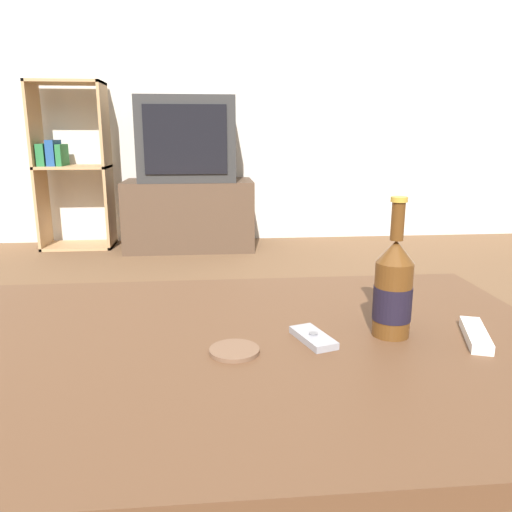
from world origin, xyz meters
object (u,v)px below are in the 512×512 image
(tv_stand, at_px, (189,214))
(cell_phone, at_px, (313,337))
(remote_control, at_px, (476,335))
(television, at_px, (187,139))
(bookshelf, at_px, (69,165))
(beer_bottle, at_px, (393,290))

(tv_stand, relative_size, cell_phone, 7.28)
(remote_control, bearing_deg, television, 123.03)
(bookshelf, relative_size, remote_control, 7.24)
(bookshelf, bearing_deg, beer_bottle, -64.07)
(television, xyz_separation_m, beer_bottle, (0.52, -2.70, -0.27))
(television, bearing_deg, beer_bottle, -79.18)
(beer_bottle, relative_size, cell_phone, 2.27)
(bookshelf, bearing_deg, cell_phone, -66.97)
(bookshelf, relative_size, cell_phone, 9.37)
(beer_bottle, xyz_separation_m, cell_phone, (-0.16, -0.02, -0.09))
(tv_stand, relative_size, bookshelf, 0.78)
(tv_stand, bearing_deg, beer_bottle, -79.20)
(television, relative_size, bookshelf, 0.56)
(remote_control, bearing_deg, bookshelf, 137.33)
(bookshelf, distance_m, beer_bottle, 3.12)
(beer_bottle, distance_m, cell_phone, 0.19)
(cell_phone, relative_size, remote_control, 0.77)
(television, xyz_separation_m, remote_control, (0.68, -2.74, -0.36))
(beer_bottle, bearing_deg, tv_stand, 100.80)
(tv_stand, height_order, cell_phone, tv_stand)
(cell_phone, bearing_deg, remote_control, -21.67)
(tv_stand, xyz_separation_m, remote_control, (0.68, -2.74, 0.18))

